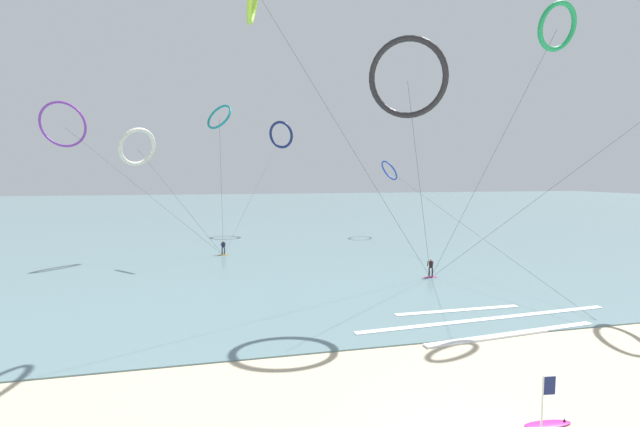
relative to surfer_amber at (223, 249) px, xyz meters
The scene contains 15 objects.
sea_water 70.62m from the surfer_amber, 83.37° to the left, with size 400.00×200.00×0.08m, color slate.
surfer_amber is the anchor object (origin of this frame).
surfer_magenta 24.09m from the surfer_amber, 40.59° to the right, with size 1.40×0.71×1.70m.
kite_charcoal 30.64m from the surfer_amber, 63.27° to the right, with size 8.98×10.53×18.35m.
kite_emerald 38.48m from the surfer_amber, 46.32° to the right, with size 6.63×9.42×21.43m.
kite_ivory 14.74m from the surfer_amber, behind, with size 11.36×4.37×14.59m.
kite_navy 26.69m from the surfer_amber, 64.17° to the left, with size 11.78×21.88×18.16m.
kite_teal 14.97m from the surfer_amber, 95.82° to the right, with size 3.69×3.78×17.19m.
kite_violet 21.61m from the surfer_amber, behind, with size 19.11×2.37×17.17m.
kite_cobalt 29.96m from the surfer_amber, 26.16° to the left, with size 3.85×43.89×11.68m.
surfboard_spare 39.88m from the surfer_amber, 73.18° to the right, with size 1.93×0.64×0.20m.
beach_flag 41.13m from the surfer_amber, 76.19° to the right, with size 0.47×0.08×2.92m.
wave_crest_near 34.00m from the surfer_amber, 61.32° to the right, with size 11.78×0.50×0.12m, color white.
wave_crest_mid 31.80m from the surfer_amber, 58.80° to the right, with size 18.40×0.50×0.12m, color white.
wave_crest_far 29.54m from the surfer_amber, 58.37° to the right, with size 9.16×0.50×0.12m, color white.
Camera 1 is at (-8.39, -12.78, 9.30)m, focal length 24.46 mm.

